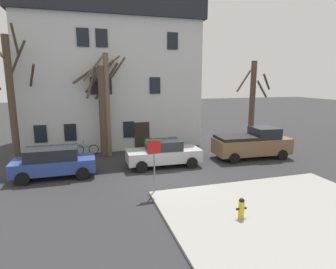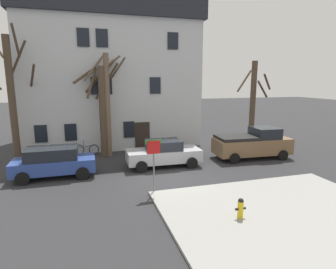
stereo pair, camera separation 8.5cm
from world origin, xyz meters
name	(u,v)px [view 1 (the left image)]	position (x,y,z in m)	size (l,w,h in m)	color
ground_plane	(170,180)	(0.00, 0.00, 0.00)	(120.00, 120.00, 0.00)	#2D2D30
sidewalk_slab	(289,217)	(3.10, -5.36, 0.06)	(9.23, 7.58, 0.12)	#999993
building_main	(111,74)	(-1.90, 10.96, 5.73)	(13.63, 8.61, 11.32)	silver
tree_bare_near	(11,95)	(-8.39, 5.68, 4.30)	(3.35, 3.32, 8.44)	#4C3D2D
tree_bare_mid	(102,106)	(-3.04, 5.94, 3.48)	(3.10, 2.26, 6.60)	#4C3D2D
tree_bare_far	(107,100)	(-2.69, 5.89, 3.87)	(2.77, 2.05, 7.52)	brown
tree_bare_end	(253,101)	(9.00, 6.46, 3.52)	(2.81, 2.83, 6.69)	#4C3D2D
car_blue_wagon	(54,162)	(-5.92, 2.18, 0.86)	(4.26, 1.97, 1.65)	#2D4799
car_silver_sedan	(164,153)	(0.31, 2.42, 0.82)	(4.51, 2.10, 1.62)	#B7BABF
pickup_truck_brown	(252,143)	(6.57, 2.52, 0.99)	(5.18, 2.41, 2.06)	brown
fire_hydrant	(241,207)	(1.26, -4.97, 0.52)	(0.42, 0.22, 0.77)	gold
street_sign_pole	(154,156)	(-1.25, -1.57, 1.80)	(0.76, 0.07, 2.56)	slate
bicycle_leaning	(86,149)	(-4.20, 6.61, 0.37)	(1.71, 0.49, 1.03)	black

